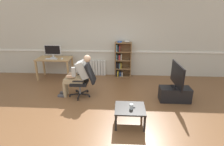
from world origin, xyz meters
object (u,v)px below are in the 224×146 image
at_px(tv_stand, 175,94).
at_px(drinking_glass, 131,107).
at_px(computer_desk, 54,61).
at_px(coffee_table, 130,110).
at_px(keyboard, 52,59).
at_px(computer_mouse, 62,59).
at_px(imac_monitor, 53,50).
at_px(spare_remote, 132,106).
at_px(radiator, 94,68).
at_px(office_chair, 84,79).
at_px(person_seated, 78,75).
at_px(bookshelf, 122,60).
at_px(tv_screen, 177,76).

height_order(tv_stand, drinking_glass, drinking_glass).
distance_m(computer_desk, coffee_table, 3.71).
xyz_separation_m(keyboard, computer_mouse, (0.37, 0.02, 0.01)).
relative_size(imac_monitor, drinking_glass, 5.13).
xyz_separation_m(keyboard, coffee_table, (2.64, -2.49, -0.43)).
bearing_deg(spare_remote, radiator, 76.49).
height_order(computer_desk, coffee_table, computer_desk).
distance_m(computer_desk, spare_remote, 3.70).
xyz_separation_m(office_chair, person_seated, (-0.18, -0.00, 0.13)).
bearing_deg(tv_stand, spare_remote, -139.01).
distance_m(computer_mouse, person_seated, 1.51).
xyz_separation_m(keyboard, office_chair, (1.40, -1.22, -0.24)).
distance_m(imac_monitor, spare_remote, 3.84).
xyz_separation_m(bookshelf, person_seated, (-1.23, -1.66, 0.01)).
height_order(computer_mouse, office_chair, office_chair).
bearing_deg(computer_desk, tv_screen, -21.41).
distance_m(radiator, tv_stand, 3.17).
bearing_deg(keyboard, tv_stand, -19.42).
xyz_separation_m(computer_desk, computer_mouse, (0.33, -0.12, 0.12)).
xyz_separation_m(keyboard, spare_remote, (2.69, -2.44, -0.36)).
distance_m(computer_desk, keyboard, 0.19).
bearing_deg(computer_mouse, computer_desk, 159.80).
bearing_deg(office_chair, bookshelf, 147.11).
bearing_deg(keyboard, office_chair, -41.20).
bearing_deg(person_seated, bookshelf, 142.90).
relative_size(keyboard, coffee_table, 0.64).
relative_size(coffee_table, drinking_glass, 5.67).
xyz_separation_m(tv_stand, tv_screen, (0.00, 0.00, 0.54)).
height_order(imac_monitor, tv_stand, imac_monitor).
distance_m(keyboard, drinking_glass, 3.69).
xyz_separation_m(coffee_table, drinking_glass, (0.03, -0.05, 0.11)).
bearing_deg(keyboard, spare_remote, -42.15).
distance_m(imac_monitor, office_chair, 2.08).
relative_size(tv_stand, drinking_glass, 7.23).
relative_size(computer_desk, spare_remote, 7.94).
relative_size(imac_monitor, computer_mouse, 5.84).
relative_size(coffee_table, spare_remote, 4.31).
height_order(imac_monitor, office_chair, imac_monitor).
bearing_deg(imac_monitor, tv_stand, -22.11).
bearing_deg(drinking_glass, tv_stand, 42.95).
relative_size(imac_monitor, keyboard, 1.41).
distance_m(radiator, spare_remote, 3.24).
relative_size(bookshelf, spare_remote, 8.95).
bearing_deg(coffee_table, computer_mouse, 132.18).
relative_size(keyboard, office_chair, 0.42).
relative_size(computer_desk, radiator, 1.33).
bearing_deg(person_seated, keyboard, -135.67).
bearing_deg(spare_remote, office_chair, 99.53).
distance_m(coffee_table, drinking_glass, 0.12).
distance_m(tv_screen, coffee_table, 1.73).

